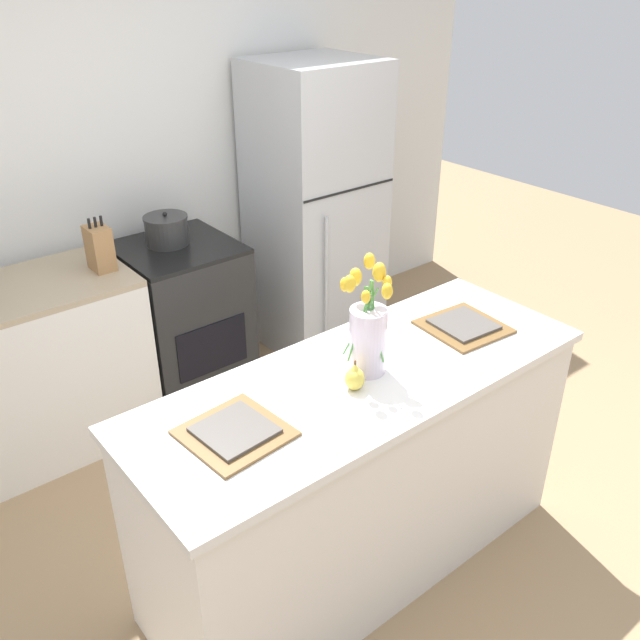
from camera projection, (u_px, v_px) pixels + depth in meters
ground_plane at (357, 557)px, 2.91m from camera, size 10.00×10.00×0.00m
back_wall at (115, 150)px, 3.62m from camera, size 5.20×0.08×2.70m
kitchen_island at (360, 473)px, 2.68m from camera, size 1.80×0.66×0.94m
stove_range at (184, 320)px, 3.84m from camera, size 0.60×0.61×0.90m
refrigerator at (315, 211)px, 4.15m from camera, size 0.68×0.67×1.77m
flower_vase at (368, 332)px, 2.41m from camera, size 0.19×0.21×0.43m
pear_figurine at (355, 378)px, 2.36m from camera, size 0.07×0.07×0.12m
plate_setting_left at (234, 431)px, 2.15m from camera, size 0.33×0.33×0.02m
plate_setting_right at (463, 325)px, 2.76m from camera, size 0.33×0.33×0.02m
cooking_pot at (167, 230)px, 3.61m from camera, size 0.23×0.23×0.18m
knife_block at (100, 248)px, 3.31m from camera, size 0.10×0.14×0.27m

